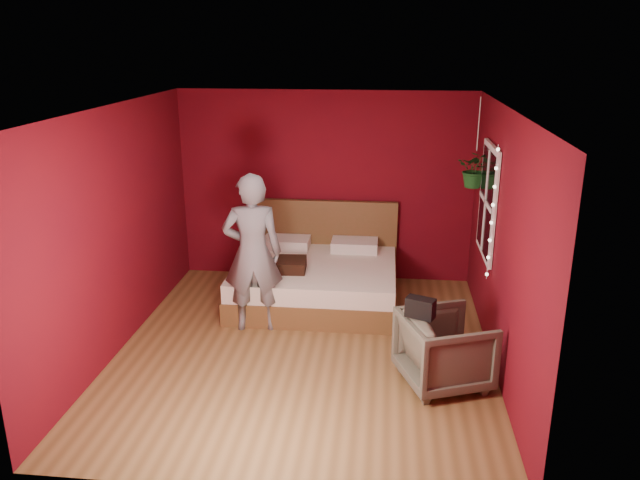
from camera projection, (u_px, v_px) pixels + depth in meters
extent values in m
plane|color=brown|center=(304.00, 350.00, 6.80)|extent=(4.50, 4.50, 0.00)
cube|color=#630A12|center=(325.00, 187.00, 8.53)|extent=(4.00, 0.02, 2.60)
cube|color=#630A12|center=(259.00, 337.00, 4.26)|extent=(4.00, 0.02, 2.60)
cube|color=#630A12|center=(115.00, 231.00, 6.61)|extent=(0.02, 4.50, 2.60)
cube|color=#630A12|center=(503.00, 244.00, 6.19)|extent=(0.02, 4.50, 2.60)
cube|color=silver|center=(302.00, 107.00, 5.99)|extent=(4.00, 4.50, 0.02)
cube|color=white|center=(488.00, 201.00, 6.98)|extent=(0.04, 0.97, 1.27)
cube|color=black|center=(486.00, 201.00, 6.98)|extent=(0.02, 0.85, 1.15)
cube|color=white|center=(486.00, 201.00, 6.98)|extent=(0.03, 0.05, 1.15)
cube|color=white|center=(486.00, 201.00, 6.98)|extent=(0.03, 0.85, 0.05)
cylinder|color=silver|center=(492.00, 214.00, 6.49)|extent=(0.01, 0.01, 1.45)
sphere|color=#FFF2CC|center=(487.00, 274.00, 6.70)|extent=(0.04, 0.04, 0.04)
sphere|color=#FFF2CC|center=(488.00, 257.00, 6.64)|extent=(0.04, 0.04, 0.04)
sphere|color=#FFF2CC|center=(490.00, 240.00, 6.58)|extent=(0.04, 0.04, 0.04)
sphere|color=#FFF2CC|center=(491.00, 223.00, 6.52)|extent=(0.04, 0.04, 0.04)
sphere|color=#FFF2CC|center=(493.00, 205.00, 6.46)|extent=(0.04, 0.04, 0.04)
sphere|color=#FFF2CC|center=(495.00, 187.00, 6.40)|extent=(0.04, 0.04, 0.04)
sphere|color=#FFF2CC|center=(496.00, 168.00, 6.34)|extent=(0.04, 0.04, 0.04)
sphere|color=#FFF2CC|center=(498.00, 149.00, 6.28)|extent=(0.04, 0.04, 0.04)
cube|color=brown|center=(316.00, 291.00, 8.01)|extent=(2.05, 1.75, 0.29)
cube|color=white|center=(315.00, 272.00, 7.93)|extent=(2.01, 1.71, 0.23)
cube|color=brown|center=(322.00, 240.00, 8.67)|extent=(2.05, 0.08, 1.13)
cube|color=silver|center=(287.00, 243.00, 8.48)|extent=(0.62, 0.39, 0.14)
cube|color=silver|center=(355.00, 245.00, 8.38)|extent=(0.62, 0.39, 0.14)
imported|color=slate|center=(253.00, 253.00, 7.05)|extent=(0.74, 0.55, 1.85)
imported|color=#5D5B49|center=(445.00, 350.00, 6.05)|extent=(1.02, 1.01, 0.73)
cube|color=black|center=(420.00, 308.00, 5.88)|extent=(0.30, 0.23, 0.19)
cube|color=black|center=(290.00, 265.00, 7.67)|extent=(0.42, 0.42, 0.14)
cylinder|color=silver|center=(479.00, 124.00, 7.26)|extent=(0.01, 0.01, 0.63)
imported|color=#1E601B|center=(475.00, 169.00, 7.43)|extent=(0.47, 0.44, 0.44)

